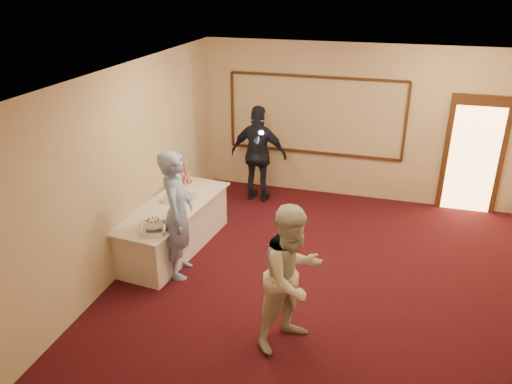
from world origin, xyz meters
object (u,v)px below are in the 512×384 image
at_px(buffet_table, 174,227).
at_px(cupcake_stand, 184,175).
at_px(plate_stack_a, 170,198).
at_px(tart, 175,212).
at_px(man, 178,215).
at_px(guest, 259,154).
at_px(plate_stack_b, 193,194).
at_px(woman, 292,277).
at_px(pavlova_tray, 154,226).

relative_size(buffet_table, cupcake_stand, 6.35).
height_order(plate_stack_a, tart, plate_stack_a).
bearing_deg(cupcake_stand, man, -69.28).
bearing_deg(cupcake_stand, plate_stack_a, -81.76).
height_order(cupcake_stand, guest, guest).
bearing_deg(buffet_table, plate_stack_a, 128.90).
bearing_deg(plate_stack_b, woman, -43.62).
relative_size(pavlova_tray, man, 0.27).
bearing_deg(buffet_table, plate_stack_b, 57.19).
distance_m(plate_stack_b, man, 1.00).
relative_size(tart, woman, 0.15).
relative_size(plate_stack_b, woman, 0.11).
xyz_separation_m(buffet_table, plate_stack_a, (-0.08, 0.09, 0.47)).
relative_size(plate_stack_b, guest, 0.11).
height_order(cupcake_stand, tart, cupcake_stand).
xyz_separation_m(cupcake_stand, plate_stack_b, (0.42, -0.62, -0.05)).
height_order(tart, man, man).
relative_size(buffet_table, woman, 1.36).
bearing_deg(buffet_table, man, -57.73).
relative_size(buffet_table, tart, 9.35).
bearing_deg(tart, guest, 75.91).
relative_size(pavlova_tray, plate_stack_b, 2.59).
bearing_deg(pavlova_tray, woman, -20.34).
bearing_deg(man, cupcake_stand, 6.91).
height_order(plate_stack_a, plate_stack_b, plate_stack_a).
relative_size(plate_stack_b, tart, 0.76).
xyz_separation_m(cupcake_stand, woman, (2.51, -2.61, 0.00)).
bearing_deg(guest, cupcake_stand, 54.98).
xyz_separation_m(pavlova_tray, guest, (0.68, 3.08, 0.10)).
xyz_separation_m(man, guest, (0.39, 2.87, -0.02)).
height_order(pavlova_tray, plate_stack_a, pavlova_tray).
bearing_deg(cupcake_stand, tart, -72.82).
bearing_deg(buffet_table, tart, -54.90).
distance_m(pavlova_tray, tart, 0.61).
distance_m(plate_stack_b, guest, 1.99).
distance_m(plate_stack_a, tart, 0.42).
distance_m(man, guest, 2.90).
distance_m(buffet_table, man, 0.95).
bearing_deg(woman, pavlova_tray, 103.71).
height_order(cupcake_stand, woman, woman).
bearing_deg(plate_stack_a, tart, -53.80).
xyz_separation_m(pavlova_tray, cupcake_stand, (-0.31, 1.80, 0.06)).
height_order(pavlova_tray, guest, guest).
xyz_separation_m(woman, guest, (-1.52, 3.89, 0.04)).
xyz_separation_m(tart, guest, (0.62, 2.48, 0.15)).
height_order(pavlova_tray, woman, woman).
xyz_separation_m(cupcake_stand, guest, (0.99, 1.29, 0.04)).
distance_m(buffet_table, plate_stack_b, 0.62).
relative_size(cupcake_stand, woman, 0.21).
height_order(buffet_table, woman, woman).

